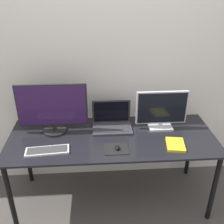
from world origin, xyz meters
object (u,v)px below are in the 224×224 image
book (175,145)px  mouse (117,148)px  monitor_left (52,108)px  monitor_right (162,110)px  keyboard (47,151)px  laptop (112,121)px

book → mouse: bearing=-177.5°
monitor_left → monitor_right: size_ratio=1.32×
mouse → book: 0.48m
mouse → monitor_left: bearing=149.2°
keyboard → book: 1.04m
monitor_left → book: monitor_left is taller
monitor_right → keyboard: size_ratio=1.30×
laptop → book: bearing=-34.3°
monitor_right → book: 0.35m
monitor_left → keyboard: 0.38m
monitor_right → mouse: size_ratio=8.03×
monitor_right → keyboard: 1.04m
monitor_left → monitor_right: (0.95, 0.00, -0.05)m
monitor_right → keyboard: (-0.98, -0.31, -0.17)m
keyboard → mouse: (0.56, -0.01, 0.01)m
monitor_left → keyboard: size_ratio=1.71×
laptop → keyboard: size_ratio=1.01×
keyboard → mouse: 0.56m
monitor_right → laptop: bearing=174.2°
monitor_left → monitor_right: 0.96m
monitor_right → laptop: monitor_right is taller
monitor_right → book: monitor_right is taller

